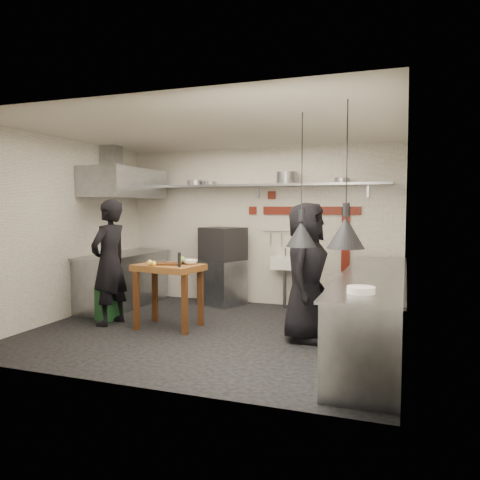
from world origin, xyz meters
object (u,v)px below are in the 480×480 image
(prep_table, at_px, (169,296))
(chef_right, at_px, (306,272))
(green_bin, at_px, (109,303))
(chef_left, at_px, (109,262))
(oven_stand, at_px, (222,282))
(combi_oven, at_px, (223,244))

(prep_table, bearing_deg, chef_right, 9.87)
(green_bin, xyz_separation_m, chef_right, (3.10, -0.09, 0.65))
(chef_left, xyz_separation_m, chef_right, (2.90, 0.15, -0.03))
(green_bin, bearing_deg, chef_left, -51.14)
(oven_stand, distance_m, chef_right, 2.59)
(prep_table, bearing_deg, combi_oven, 94.15)
(chef_right, bearing_deg, combi_oven, 50.19)
(combi_oven, relative_size, chef_left, 0.35)
(combi_oven, height_order, chef_left, chef_left)
(green_bin, bearing_deg, oven_stand, 52.88)
(combi_oven, height_order, green_bin, combi_oven)
(chef_right, bearing_deg, green_bin, 91.50)
(oven_stand, relative_size, chef_left, 0.43)
(oven_stand, distance_m, chef_left, 2.21)
(prep_table, xyz_separation_m, chef_right, (1.98, 0.03, 0.44))
(combi_oven, bearing_deg, chef_left, -97.52)
(combi_oven, bearing_deg, green_bin, -105.66)
(green_bin, xyz_separation_m, prep_table, (1.11, -0.12, 0.21))
(green_bin, bearing_deg, chef_right, -1.64)
(chef_left, height_order, chef_right, chef_left)
(oven_stand, xyz_separation_m, chef_right, (1.86, -1.72, 0.50))
(oven_stand, xyz_separation_m, green_bin, (-1.24, -1.64, -0.15))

